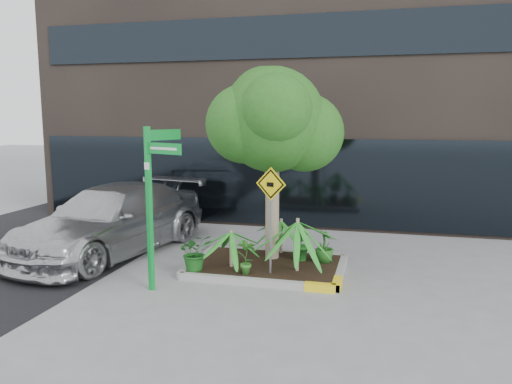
% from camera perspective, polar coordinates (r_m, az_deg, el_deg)
% --- Properties ---
extents(ground, '(80.00, 80.00, 0.00)m').
position_cam_1_polar(ground, '(10.89, -0.11, -9.24)').
color(ground, gray).
rests_on(ground, ground).
extents(asphalt_road, '(7.00, 80.00, 0.01)m').
position_cam_1_polar(asphalt_road, '(13.94, -27.14, -6.19)').
color(asphalt_road, black).
rests_on(asphalt_road, ground).
extents(planter, '(3.35, 2.36, 0.15)m').
position_cam_1_polar(planter, '(11.06, 1.42, -8.41)').
color(planter, '#9E9E99').
rests_on(planter, ground).
extents(tree, '(2.98, 2.65, 4.48)m').
position_cam_1_polar(tree, '(11.07, 1.93, 8.24)').
color(tree, tan).
rests_on(tree, ground).
extents(palm_front, '(1.26, 1.26, 1.40)m').
position_cam_1_polar(palm_front, '(10.33, 4.78, -3.41)').
color(palm_front, tan).
rests_on(palm_front, ground).
extents(palm_left, '(0.91, 0.91, 1.01)m').
position_cam_1_polar(palm_left, '(10.67, -2.88, -4.59)').
color(palm_left, tan).
rests_on(palm_left, ground).
extents(palm_back, '(0.92, 0.92, 1.02)m').
position_cam_1_polar(palm_back, '(11.72, 2.90, -3.33)').
color(palm_back, tan).
rests_on(palm_back, ground).
extents(parked_car, '(3.41, 6.05, 1.65)m').
position_cam_1_polar(parked_car, '(12.74, -16.14, -3.10)').
color(parked_car, '#BABBC0').
rests_on(parked_car, ground).
extents(shrub_a, '(0.97, 0.97, 0.77)m').
position_cam_1_polar(shrub_a, '(10.58, -6.95, -6.83)').
color(shrub_a, '#175318').
rests_on(shrub_a, planter).
extents(shrub_b, '(0.49, 0.49, 0.73)m').
position_cam_1_polar(shrub_b, '(11.16, 7.83, -6.13)').
color(shrub_b, '#22601D').
rests_on(shrub_b, planter).
extents(shrub_c, '(0.41, 0.41, 0.75)m').
position_cam_1_polar(shrub_c, '(10.24, -1.10, -7.34)').
color(shrub_c, '#317624').
rests_on(shrub_c, planter).
extents(shrub_d, '(0.59, 0.59, 0.77)m').
position_cam_1_polar(shrub_d, '(11.19, 5.28, -5.95)').
color(shrub_d, '#1D671E').
rests_on(shrub_d, planter).
extents(street_sign_post, '(0.88, 1.15, 3.16)m').
position_cam_1_polar(street_sign_post, '(9.64, -11.64, 0.17)').
color(street_sign_post, '#0D9533').
rests_on(street_sign_post, ground).
extents(cattle_sign, '(0.65, 0.20, 2.19)m').
position_cam_1_polar(cattle_sign, '(10.06, 1.71, -1.17)').
color(cattle_sign, slate).
rests_on(cattle_sign, ground).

